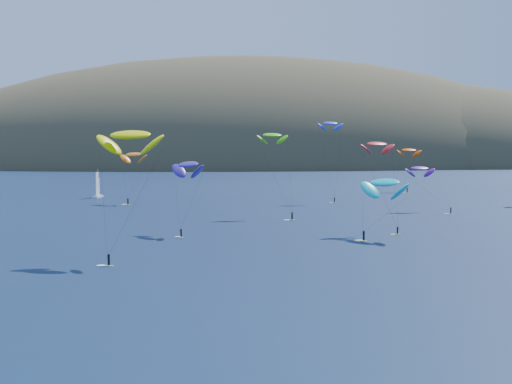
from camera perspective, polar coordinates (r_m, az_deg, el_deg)
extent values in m
plane|color=black|center=(62.63, 16.13, -13.22)|extent=(2800.00, 2800.00, 0.00)
ellipsoid|color=#3D3526|center=(618.13, -0.63, 1.02)|extent=(600.00, 300.00, 210.00)
ellipsoid|color=#3D3526|center=(657.26, -14.87, 1.53)|extent=(340.00, 240.00, 120.00)
ellipsoid|color=#3D3526|center=(629.68, 14.19, 1.25)|extent=(320.00, 220.00, 156.00)
cube|color=silver|center=(247.34, -12.54, -0.37)|extent=(2.96, 6.94, 0.81)
cylinder|color=silver|center=(247.49, -12.54, 0.72)|extent=(0.13, 0.13, 9.43)
cube|color=#CEF21A|center=(216.85, -10.21, -1.00)|extent=(1.59, 1.24, 0.09)
cylinder|color=black|center=(216.77, -10.21, -0.74)|extent=(0.37, 0.37, 1.70)
sphere|color=#8C6047|center=(216.70, -10.21, -0.48)|extent=(0.28, 0.28, 0.28)
ellipsoid|color=orange|center=(221.34, -9.76, 2.97)|extent=(10.08, 8.57, 5.14)
cube|color=#CEF21A|center=(109.19, -11.69, -5.80)|extent=(1.52, 0.79, 0.08)
cylinder|color=black|center=(109.04, -11.70, -5.33)|extent=(0.34, 0.34, 1.56)
sphere|color=#8C6047|center=(108.90, -11.71, -4.86)|extent=(0.26, 0.26, 0.26)
ellipsoid|color=#E6E900|center=(114.32, -10.03, 4.53)|extent=(11.23, 7.36, 5.77)
cube|color=#CEF21A|center=(170.67, 2.90, -2.25)|extent=(1.61, 0.67, 0.09)
cylinder|color=black|center=(170.56, 2.90, -1.92)|extent=(0.37, 0.37, 1.67)
sphere|color=#8C6047|center=(170.47, 2.90, -1.60)|extent=(0.28, 0.28, 0.28)
ellipsoid|color=#49C60C|center=(178.84, 1.31, 4.58)|extent=(7.92, 4.52, 4.19)
cube|color=#CEF21A|center=(222.73, 6.29, -0.83)|extent=(1.33, 0.53, 0.07)
cylinder|color=black|center=(222.66, 6.29, -0.63)|extent=(0.30, 0.30, 1.39)
sphere|color=#8C6047|center=(222.60, 6.30, -0.42)|extent=(0.23, 0.23, 0.23)
ellipsoid|color=#1335E4|center=(224.99, 5.96, 5.50)|extent=(8.04, 4.45, 4.28)
cube|color=#CEF21A|center=(135.31, 8.61, -3.90)|extent=(1.29, 1.55, 0.09)
cylinder|color=black|center=(135.18, 8.61, -3.48)|extent=(0.37, 0.37, 1.69)
sphere|color=#8C6047|center=(135.05, 8.62, -3.07)|extent=(0.28, 0.28, 0.28)
ellipsoid|color=#00B9CA|center=(139.41, 10.25, 0.76)|extent=(10.16, 11.45, 5.90)
cube|color=#CEF21A|center=(192.77, 15.32, -1.68)|extent=(1.33, 0.44, 0.07)
cylinder|color=black|center=(192.70, 15.32, -1.44)|extent=(0.31, 0.31, 1.40)
sphere|color=#8C6047|center=(192.62, 15.32, -1.20)|extent=(0.23, 0.23, 0.23)
ellipsoid|color=#57108E|center=(198.44, 12.98, 1.86)|extent=(7.95, 3.98, 4.35)
cube|color=#CEF21A|center=(146.65, 11.25, -3.33)|extent=(1.30, 0.63, 0.07)
cylinder|color=black|center=(146.55, 11.25, -3.03)|extent=(0.29, 0.29, 1.33)
sphere|color=#8C6047|center=(146.46, 11.25, -2.73)|extent=(0.22, 0.22, 0.22)
ellipsoid|color=red|center=(149.32, 9.67, 3.80)|extent=(7.61, 4.79, 3.94)
cube|color=#CEF21A|center=(139.74, -6.01, -3.63)|extent=(1.14, 1.32, 0.07)
cylinder|color=black|center=(139.63, -6.01, -3.28)|extent=(0.32, 0.32, 1.45)
sphere|color=#8C6047|center=(139.53, -6.01, -2.94)|extent=(0.24, 0.24, 0.24)
ellipsoid|color=#331F9E|center=(145.81, -5.46, 2.21)|extent=(8.81, 9.73, 5.04)
cube|color=#CEF21A|center=(270.63, 12.00, -0.06)|extent=(1.56, 0.51, 0.09)
cylinder|color=black|center=(270.56, 12.00, 0.14)|extent=(0.36, 0.36, 1.65)
sphere|color=#8C6047|center=(270.50, 12.00, 0.35)|extent=(0.28, 0.28, 0.28)
ellipsoid|color=#D44200|center=(279.44, 12.14, 3.30)|extent=(9.19, 4.57, 5.04)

